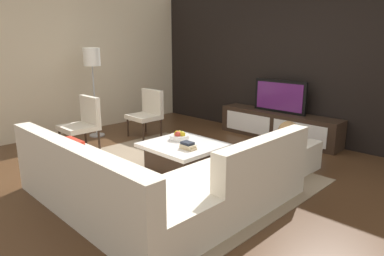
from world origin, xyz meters
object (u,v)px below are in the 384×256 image
(ottoman, at_px, (287,155))
(accent_chair_far, at_px, (148,110))
(coffee_table, at_px, (183,156))
(television, at_px, (280,96))
(fruit_bowl, at_px, (179,136))
(sectional_couch, at_px, (155,184))
(accent_chair_near, at_px, (84,120))
(media_console, at_px, (278,126))
(decorative_ball, at_px, (288,131))
(book_stack, at_px, (188,146))
(floor_lamp, at_px, (92,63))

(ottoman, xyz_separation_m, accent_chair_far, (-2.75, -0.28, 0.29))
(coffee_table, height_order, ottoman, ottoman)
(television, height_order, fruit_bowl, television)
(sectional_couch, bearing_deg, accent_chair_near, 168.19)
(media_console, xyz_separation_m, ottoman, (0.90, -1.25, -0.05))
(media_console, xyz_separation_m, sectional_couch, (0.52, -3.30, 0.03))
(media_console, height_order, sectional_couch, sectional_couch)
(media_console, height_order, television, television)
(ottoman, bearing_deg, decorative_ball, 0.00)
(fruit_bowl, xyz_separation_m, accent_chair_far, (-1.58, 0.67, 0.06))
(sectional_couch, height_order, book_stack, sectional_couch)
(sectional_couch, height_order, coffee_table, sectional_couch)
(sectional_couch, relative_size, decorative_ball, 8.76)
(decorative_ball, bearing_deg, media_console, 125.79)
(television, relative_size, floor_lamp, 0.62)
(media_console, relative_size, ottoman, 3.26)
(decorative_ball, bearing_deg, television, 125.78)
(sectional_couch, bearing_deg, floor_lamp, 160.71)
(television, xyz_separation_m, ottoman, (0.90, -1.25, -0.59))
(accent_chair_far, bearing_deg, fruit_bowl, -30.19)
(ottoman, xyz_separation_m, decorative_ball, (0.00, 0.00, 0.34))
(sectional_couch, relative_size, coffee_table, 2.52)
(accent_chair_near, bearing_deg, sectional_couch, -22.96)
(television, distance_m, decorative_ball, 1.56)
(accent_chair_near, bearing_deg, decorative_ball, 17.22)
(coffee_table, relative_size, floor_lamp, 0.61)
(coffee_table, distance_m, accent_chair_near, 1.93)
(coffee_table, height_order, decorative_ball, decorative_ball)
(floor_lamp, distance_m, decorative_ball, 3.67)
(floor_lamp, distance_m, book_stack, 2.84)
(media_console, xyz_separation_m, floor_lamp, (-2.55, -2.22, 1.11))
(accent_chair_near, distance_m, fruit_bowl, 1.77)
(coffee_table, xyz_separation_m, accent_chair_near, (-1.85, -0.49, 0.29))
(fruit_bowl, relative_size, book_stack, 1.27)
(media_console, xyz_separation_m, fruit_bowl, (-0.28, -2.20, 0.18))
(decorative_ball, relative_size, book_stack, 1.30)
(sectional_couch, xyz_separation_m, decorative_ball, (0.38, 2.05, 0.27))
(book_stack, bearing_deg, floor_lamp, 175.80)
(decorative_ball, bearing_deg, sectional_couch, -100.41)
(coffee_table, bearing_deg, fruit_bowl, 150.91)
(ottoman, height_order, accent_chair_far, accent_chair_far)
(accent_chair_near, height_order, ottoman, accent_chair_near)
(book_stack, bearing_deg, decorative_ball, 56.51)
(sectional_couch, relative_size, floor_lamp, 1.53)
(book_stack, bearing_deg, accent_chair_far, 155.72)
(television, relative_size, ottoman, 1.45)
(sectional_couch, distance_m, floor_lamp, 3.43)
(floor_lamp, distance_m, accent_chair_far, 1.31)
(ottoman, xyz_separation_m, book_stack, (-0.78, -1.17, 0.22))
(decorative_ball, bearing_deg, fruit_bowl, -140.95)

